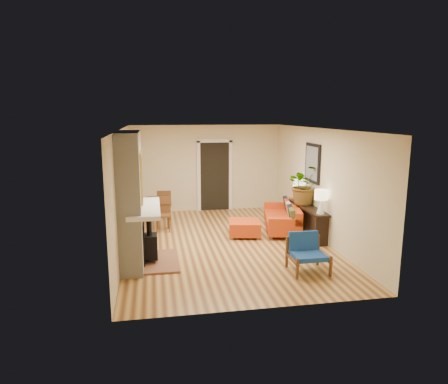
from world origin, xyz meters
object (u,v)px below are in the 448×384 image
(houseplant, at_px, (305,184))
(sofa, at_px, (285,218))
(ottoman, at_px, (245,227))
(blue_chair, at_px, (306,250))
(lamp_near, at_px, (321,199))
(lamp_far, at_px, (299,188))
(console_table, at_px, (308,212))
(dining_table, at_px, (161,204))

(houseplant, bearing_deg, sofa, 145.16)
(ottoman, distance_m, houseplant, 1.81)
(blue_chair, distance_m, lamp_near, 1.75)
(sofa, distance_m, lamp_near, 1.51)
(blue_chair, distance_m, houseplant, 2.63)
(ottoman, distance_m, lamp_far, 1.80)
(ottoman, xyz_separation_m, blue_chair, (0.66, -2.31, 0.17))
(blue_chair, height_order, lamp_far, lamp_far)
(ottoman, xyz_separation_m, lamp_near, (1.52, -0.94, 0.84))
(ottoman, bearing_deg, blue_chair, -73.98)
(console_table, bearing_deg, ottoman, 171.72)
(lamp_near, height_order, lamp_far, same)
(lamp_near, bearing_deg, houseplant, 90.59)
(lamp_far, bearing_deg, ottoman, -163.51)
(lamp_far, height_order, houseplant, houseplant)
(lamp_far, relative_size, houseplant, 0.55)
(console_table, xyz_separation_m, lamp_near, (0.00, -0.72, 0.49))
(console_table, relative_size, houseplant, 1.87)
(lamp_near, bearing_deg, dining_table, 146.53)
(dining_table, height_order, lamp_near, lamp_near)
(console_table, distance_m, houseplant, 0.69)
(lamp_near, distance_m, houseplant, 0.99)
(dining_table, height_order, houseplant, houseplant)
(blue_chair, height_order, houseplant, houseplant)
(ottoman, distance_m, dining_table, 2.42)
(console_table, bearing_deg, houseplant, 92.19)
(sofa, relative_size, dining_table, 1.25)
(sofa, height_order, houseplant, houseplant)
(blue_chair, bearing_deg, lamp_far, 72.69)
(ottoman, xyz_separation_m, console_table, (1.52, -0.22, 0.36))
(sofa, bearing_deg, blue_chair, -99.81)
(console_table, height_order, houseplant, houseplant)
(houseplant, bearing_deg, console_table, -87.81)
(dining_table, relative_size, lamp_near, 2.94)
(sofa, relative_size, lamp_near, 3.66)
(blue_chair, xyz_separation_m, lamp_far, (0.86, 2.76, 0.68))
(ottoman, bearing_deg, dining_table, 145.15)
(sofa, xyz_separation_m, lamp_near, (0.41, -1.25, 0.74))
(console_table, relative_size, lamp_near, 3.43)
(dining_table, relative_size, lamp_far, 2.94)
(lamp_near, bearing_deg, blue_chair, -122.09)
(sofa, xyz_separation_m, blue_chair, (-0.45, -2.62, 0.06))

